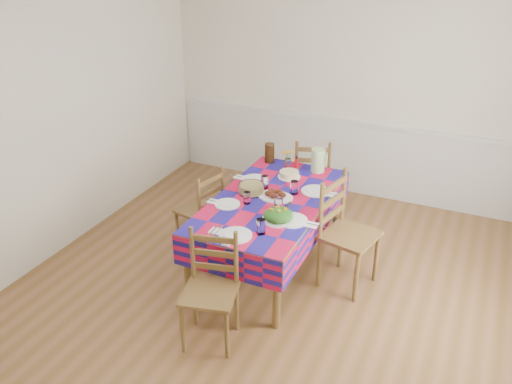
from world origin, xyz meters
TOP-DOWN VIEW (x-y plane):
  - room at (0.00, 0.00)m, footprint 4.58×5.08m
  - wainscot at (0.00, 2.48)m, footprint 4.41×0.06m
  - dining_table at (-0.21, 0.60)m, footprint 0.98×1.82m
  - setting_near_head at (-0.16, -0.08)m, footprint 0.44×0.29m
  - setting_left_near at (-0.47, 0.37)m, footprint 0.42×0.25m
  - setting_left_far at (-0.46, 0.86)m, footprint 0.46×0.28m
  - setting_right_near at (0.06, 0.34)m, footprint 0.51×0.30m
  - setting_right_far at (0.06, 0.87)m, footprint 0.50×0.29m
  - meat_platter at (-0.18, 0.64)m, footprint 0.34×0.24m
  - salad_platter at (0.00, 0.26)m, footprint 0.28×0.28m
  - pasta_bowl at (-0.43, 0.64)m, footprint 0.24×0.24m
  - cake at (-0.23, 1.12)m, footprint 0.23×0.23m
  - serving_utensils at (-0.04, 0.51)m, footprint 0.14×0.31m
  - flower_vase at (-0.33, 1.32)m, footprint 0.12×0.10m
  - hot_sauce at (-0.25, 1.37)m, footprint 0.03×0.03m
  - green_pitcher at (-0.02, 1.37)m, footprint 0.14×0.14m
  - tea_pitcher at (-0.56, 1.39)m, footprint 0.10×0.10m
  - name_card at (-0.22, -0.29)m, footprint 0.07×0.02m
  - chair_near at (-0.22, -0.55)m, footprint 0.48×0.47m
  - chair_far at (-0.20, 1.74)m, footprint 0.51×0.50m
  - chair_left at (-0.94, 0.59)m, footprint 0.45×0.47m
  - chair_right at (0.51, 0.61)m, footprint 0.53×0.54m

SIDE VIEW (x-z plane):
  - chair_left at x=-0.94m, z-range -0.01..0.88m
  - chair_near at x=-0.22m, z-range -0.01..0.91m
  - chair_far at x=-0.20m, z-range -0.01..0.91m
  - wainscot at x=0.00m, z-range 0.03..0.95m
  - chair_right at x=0.51m, z-range -0.01..1.03m
  - dining_table at x=-0.21m, z-range 0.28..0.99m
  - serving_utensils at x=-0.04m, z-range 0.71..0.72m
  - name_card at x=-0.22m, z-range 0.71..0.72m
  - setting_left_near at x=-0.47m, z-range 0.68..0.79m
  - meat_platter at x=-0.18m, z-range 0.70..0.77m
  - setting_left_far at x=-0.46m, z-range 0.67..0.80m
  - setting_right_far at x=0.06m, z-range 0.67..0.80m
  - setting_near_head at x=-0.16m, z-range 0.67..0.80m
  - setting_right_near at x=0.06m, z-range 0.67..0.80m
  - cake at x=-0.23m, z-range 0.71..0.77m
  - pasta_bowl at x=-0.43m, z-range 0.71..0.80m
  - salad_platter at x=0.00m, z-range 0.70..0.81m
  - hot_sauce at x=-0.25m, z-range 0.71..0.84m
  - flower_vase at x=-0.33m, z-range 0.69..0.89m
  - tea_pitcher at x=-0.56m, z-range 0.71..0.91m
  - green_pitcher at x=-0.02m, z-range 0.71..0.95m
  - room at x=0.00m, z-range -0.04..2.74m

